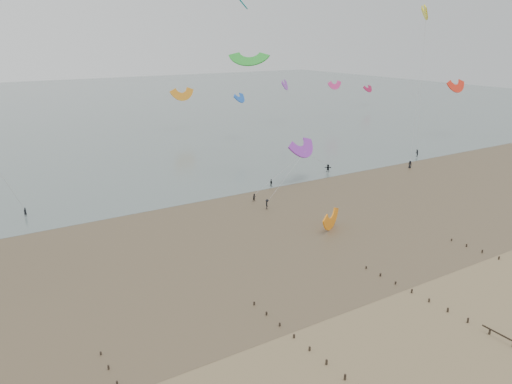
% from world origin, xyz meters
% --- Properties ---
extents(ground, '(500.00, 500.00, 0.00)m').
position_xyz_m(ground, '(0.00, 0.00, 0.00)').
color(ground, brown).
rests_on(ground, ground).
extents(sea_and_shore, '(500.00, 665.00, 0.03)m').
position_xyz_m(sea_and_shore, '(-4.08, 34.40, 0.01)').
color(sea_and_shore, '#475654').
rests_on(sea_and_shore, ground).
extents(kitesurfers, '(95.01, 20.29, 1.87)m').
position_xyz_m(kitesurfers, '(26.76, 48.81, 0.90)').
color(kitesurfers, black).
rests_on(kitesurfers, ground).
extents(grounded_kite, '(7.38, 6.91, 3.23)m').
position_xyz_m(grounded_kite, '(9.61, 25.90, 0.00)').
color(grounded_kite, orange).
rests_on(grounded_kite, ground).
extents(kites_airborne, '(249.49, 126.63, 39.33)m').
position_xyz_m(kites_airborne, '(-10.55, 91.45, 19.87)').
color(kites_airborne, red).
rests_on(kites_airborne, ground).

